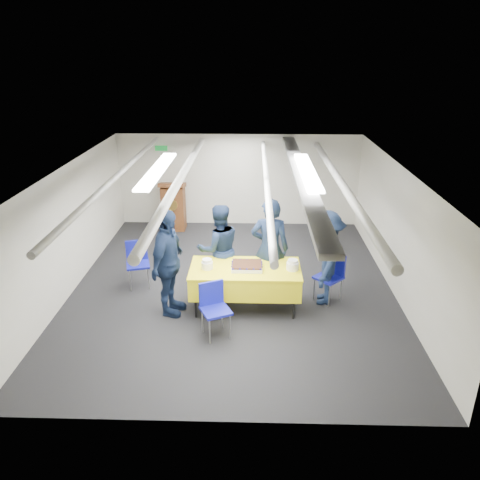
{
  "coord_description": "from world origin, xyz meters",
  "views": [
    {
      "loc": [
        0.36,
        -7.93,
        4.24
      ],
      "look_at": [
        0.14,
        -0.2,
        1.05
      ],
      "focal_mm": 35.0,
      "sensor_mm": 36.0,
      "label": 1
    }
  ],
  "objects_px": {
    "sailor_a": "(270,249)",
    "chair_near": "(214,304)",
    "serving_table": "(245,279)",
    "chair_left": "(137,259)",
    "podium": "(174,206)",
    "chair_right": "(332,272)",
    "sailor_b": "(219,249)",
    "sheet_cake": "(247,266)",
    "sailor_c": "(168,263)",
    "sailor_d": "(325,258)"
  },
  "relations": [
    {
      "from": "serving_table",
      "to": "podium",
      "type": "xyz_separation_m",
      "value": [
        -1.85,
        3.8,
        0.05
      ]
    },
    {
      "from": "chair_near",
      "to": "sailor_a",
      "type": "distance_m",
      "value": 1.61
    },
    {
      "from": "chair_right",
      "to": "sailor_a",
      "type": "distance_m",
      "value": 1.18
    },
    {
      "from": "serving_table",
      "to": "chair_left",
      "type": "bearing_deg",
      "value": 158.27
    },
    {
      "from": "serving_table",
      "to": "sailor_b",
      "type": "relative_size",
      "value": 1.12
    },
    {
      "from": "sheet_cake",
      "to": "sailor_a",
      "type": "height_order",
      "value": "sailor_a"
    },
    {
      "from": "chair_near",
      "to": "sailor_b",
      "type": "relative_size",
      "value": 0.52
    },
    {
      "from": "sailor_c",
      "to": "sailor_d",
      "type": "xyz_separation_m",
      "value": [
        2.66,
        0.47,
        -0.08
      ]
    },
    {
      "from": "sheet_cake",
      "to": "sailor_c",
      "type": "bearing_deg",
      "value": -171.86
    },
    {
      "from": "serving_table",
      "to": "chair_left",
      "type": "xyz_separation_m",
      "value": [
        -2.06,
        0.82,
        -0.03
      ]
    },
    {
      "from": "chair_near",
      "to": "chair_left",
      "type": "xyz_separation_m",
      "value": [
        -1.58,
        1.63,
        0.0
      ]
    },
    {
      "from": "sailor_d",
      "to": "serving_table",
      "type": "bearing_deg",
      "value": -70.0
    },
    {
      "from": "sheet_cake",
      "to": "sailor_d",
      "type": "distance_m",
      "value": 1.38
    },
    {
      "from": "sheet_cake",
      "to": "chair_left",
      "type": "relative_size",
      "value": 0.61
    },
    {
      "from": "sailor_a",
      "to": "sailor_c",
      "type": "relative_size",
      "value": 1.0
    },
    {
      "from": "chair_right",
      "to": "podium",
      "type": "bearing_deg",
      "value": 134.51
    },
    {
      "from": "podium",
      "to": "chair_right",
      "type": "relative_size",
      "value": 1.44
    },
    {
      "from": "sailor_a",
      "to": "chair_near",
      "type": "bearing_deg",
      "value": 61.17
    },
    {
      "from": "chair_right",
      "to": "sailor_b",
      "type": "distance_m",
      "value": 2.07
    },
    {
      "from": "sheet_cake",
      "to": "chair_right",
      "type": "height_order",
      "value": "chair_right"
    },
    {
      "from": "chair_near",
      "to": "sailor_a",
      "type": "relative_size",
      "value": 0.47
    },
    {
      "from": "serving_table",
      "to": "sailor_c",
      "type": "relative_size",
      "value": 1.01
    },
    {
      "from": "chair_right",
      "to": "chair_left",
      "type": "distance_m",
      "value": 3.63
    },
    {
      "from": "chair_near",
      "to": "sailor_b",
      "type": "distance_m",
      "value": 1.47
    },
    {
      "from": "chair_near",
      "to": "sailor_d",
      "type": "xyz_separation_m",
      "value": [
        1.86,
        1.07,
        0.32
      ]
    },
    {
      "from": "chair_right",
      "to": "sailor_b",
      "type": "height_order",
      "value": "sailor_b"
    },
    {
      "from": "chair_near",
      "to": "chair_left",
      "type": "relative_size",
      "value": 1.0
    },
    {
      "from": "chair_near",
      "to": "sailor_b",
      "type": "xyz_separation_m",
      "value": [
        -0.02,
        1.44,
        0.31
      ]
    },
    {
      "from": "chair_right",
      "to": "chair_left",
      "type": "bearing_deg",
      "value": 172.68
    },
    {
      "from": "sailor_c",
      "to": "chair_right",
      "type": "bearing_deg",
      "value": -65.52
    },
    {
      "from": "podium",
      "to": "chair_right",
      "type": "xyz_separation_m",
      "value": [
        3.38,
        -3.44,
        -0.08
      ]
    },
    {
      "from": "sailor_a",
      "to": "sheet_cake",
      "type": "bearing_deg",
      "value": 56.79
    },
    {
      "from": "sheet_cake",
      "to": "sailor_b",
      "type": "distance_m",
      "value": 0.83
    },
    {
      "from": "sheet_cake",
      "to": "chair_near",
      "type": "xyz_separation_m",
      "value": [
        -0.5,
        -0.79,
        -0.28
      ]
    },
    {
      "from": "sailor_b",
      "to": "chair_near",
      "type": "bearing_deg",
      "value": 71.75
    },
    {
      "from": "sailor_b",
      "to": "sailor_c",
      "type": "height_order",
      "value": "sailor_c"
    },
    {
      "from": "chair_near",
      "to": "chair_right",
      "type": "height_order",
      "value": "same"
    },
    {
      "from": "podium",
      "to": "chair_near",
      "type": "bearing_deg",
      "value": -73.46
    },
    {
      "from": "chair_left",
      "to": "sailor_d",
      "type": "xyz_separation_m",
      "value": [
        3.44,
        -0.56,
        0.32
      ]
    },
    {
      "from": "sailor_c",
      "to": "chair_left",
      "type": "bearing_deg",
      "value": 50.51
    },
    {
      "from": "chair_right",
      "to": "sailor_c",
      "type": "relative_size",
      "value": 0.47
    },
    {
      "from": "chair_near",
      "to": "sailor_d",
      "type": "height_order",
      "value": "sailor_d"
    },
    {
      "from": "podium",
      "to": "sailor_b",
      "type": "relative_size",
      "value": 0.74
    },
    {
      "from": "serving_table",
      "to": "chair_left",
      "type": "relative_size",
      "value": 2.17
    },
    {
      "from": "chair_left",
      "to": "sailor_b",
      "type": "relative_size",
      "value": 0.52
    },
    {
      "from": "chair_near",
      "to": "sailor_c",
      "type": "height_order",
      "value": "sailor_c"
    },
    {
      "from": "serving_table",
      "to": "chair_right",
      "type": "distance_m",
      "value": 1.58
    },
    {
      "from": "sheet_cake",
      "to": "chair_near",
      "type": "height_order",
      "value": "chair_near"
    },
    {
      "from": "serving_table",
      "to": "podium",
      "type": "bearing_deg",
      "value": 115.91
    },
    {
      "from": "serving_table",
      "to": "sheet_cake",
      "type": "xyz_separation_m",
      "value": [
        0.03,
        -0.02,
        0.26
      ]
    }
  ]
}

